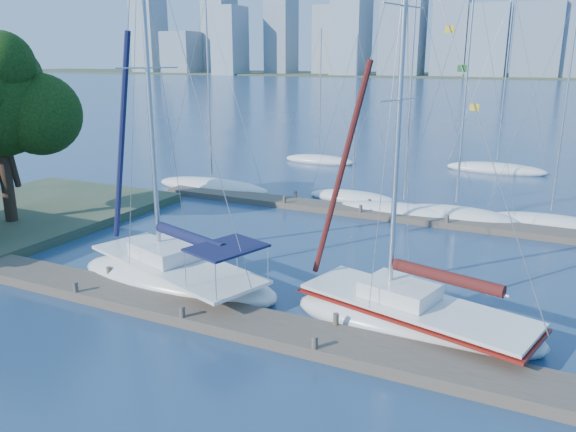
% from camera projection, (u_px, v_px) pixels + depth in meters
% --- Properties ---
extents(ground, '(700.00, 700.00, 0.00)m').
position_uv_depth(ground, '(198.00, 317.00, 20.36)').
color(ground, navy).
rests_on(ground, ground).
extents(near_dock, '(26.00, 2.00, 0.40)m').
position_uv_depth(near_dock, '(198.00, 312.00, 20.31)').
color(near_dock, '#4D4238').
rests_on(near_dock, ground).
extents(far_dock, '(30.00, 1.80, 0.36)m').
position_uv_depth(far_dock, '(381.00, 214.00, 33.32)').
color(far_dock, '#4D4238').
rests_on(far_dock, ground).
extents(far_shore, '(800.00, 100.00, 1.50)m').
position_uv_depth(far_shore, '(546.00, 77.00, 297.38)').
color(far_shore, '#38472D').
rests_on(far_shore, ground).
extents(sailboat_navy, '(9.77, 5.80, 15.61)m').
position_uv_depth(sailboat_navy, '(175.00, 260.00, 22.77)').
color(sailboat_navy, white).
rests_on(sailboat_navy, ground).
extents(sailboat_maroon, '(9.04, 4.85, 13.94)m').
position_uv_depth(sailboat_maroon, '(415.00, 301.00, 19.15)').
color(sailboat_maroon, white).
rests_on(sailboat_maroon, ground).
extents(bg_boat_0, '(9.29, 3.93, 13.21)m').
position_uv_depth(bg_boat_0, '(212.00, 186.00, 40.14)').
color(bg_boat_0, white).
rests_on(bg_boat_0, ground).
extents(bg_boat_1, '(6.18, 2.61, 10.78)m').
position_uv_depth(bg_boat_1, '(352.00, 197.00, 37.15)').
color(bg_boat_1, white).
rests_on(bg_boat_1, ground).
extents(bg_boat_2, '(8.52, 4.75, 13.32)m').
position_uv_depth(bg_boat_2, '(404.00, 212.00, 33.48)').
color(bg_boat_2, white).
rests_on(bg_boat_2, ground).
extents(bg_boat_3, '(7.50, 4.89, 14.24)m').
position_uv_depth(bg_boat_3, '(455.00, 215.00, 32.57)').
color(bg_boat_3, white).
rests_on(bg_boat_3, ground).
extents(bg_boat_4, '(7.26, 3.87, 12.84)m').
position_uv_depth(bg_boat_4, '(550.00, 222.00, 31.33)').
color(bg_boat_4, white).
rests_on(bg_boat_4, ground).
extents(bg_boat_6, '(6.59, 2.12, 11.91)m').
position_uv_depth(bg_boat_6, '(319.00, 160.00, 50.75)').
color(bg_boat_6, white).
rests_on(bg_boat_6, ground).
extents(bg_boat_7, '(8.25, 5.31, 14.45)m').
position_uv_depth(bg_boat_7, '(496.00, 169.00, 46.51)').
color(bg_boat_7, white).
rests_on(bg_boat_7, ground).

